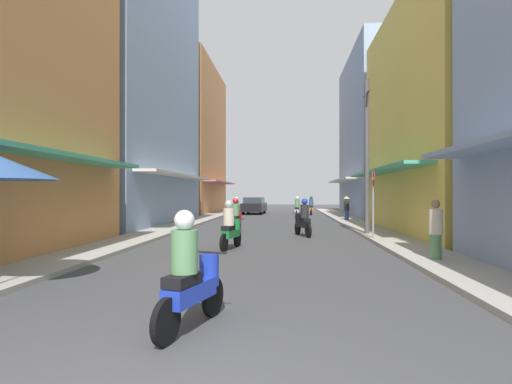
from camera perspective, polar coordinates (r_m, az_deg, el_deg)
The scene contains 19 objects.
ground_plane at distance 20.32m, azimuth 1.69°, elevation -5.24°, with size 93.21×93.21×0.00m, color #424244.
sidewalk_left at distance 21.10m, azimuth -11.62°, elevation -4.89°, with size 1.72×50.37×0.12m, color #ADA89E.
sidewalk_right at distance 20.66m, azimuth 15.30°, elevation -4.98°, with size 1.72×50.37×0.12m, color #ADA89E.
building_left_mid at distance 26.46m, azimuth -17.80°, elevation 14.90°, with size 7.05×13.94×17.36m.
building_left_far at distance 39.41m, azimuth -9.90°, elevation 6.97°, with size 7.05×12.81×13.41m.
building_right_mid at distance 21.02m, azimuth 26.31°, elevation 9.15°, with size 7.05×12.48×10.39m.
building_right_far at distance 33.86m, azimuth 17.73°, elevation 7.35°, with size 7.05×12.49×12.46m.
motorbike_white at distance 30.69m, azimuth 5.72°, elevation -2.21°, with size 0.56×1.80×1.58m.
motorbike_maroon at distance 27.36m, azimuth -2.68°, elevation -2.46°, with size 0.55×1.81×1.58m.
motorbike_blue at distance 5.61m, azimuth -8.91°, elevation -11.34°, with size 0.69×1.76×1.58m.
motorbike_black at distance 17.43m, azimuth 6.47°, elevation -3.76°, with size 0.75×1.74×1.58m.
motorbike_green at distance 13.35m, azimuth -3.49°, elevation -4.85°, with size 0.63×1.79×1.58m.
motorbike_orange at distance 34.84m, azimuth 7.56°, elevation -1.97°, with size 0.55×1.81×1.58m.
motorbike_red at distance 18.95m, azimuth -2.73°, elevation -3.47°, with size 0.55×1.81×1.58m.
parked_car at distance 36.13m, azimuth -0.25°, elevation -1.85°, with size 2.03×4.21×1.45m.
pedestrian_far at distance 26.88m, azimuth 12.32°, elevation -2.06°, with size 0.44×0.44×1.61m.
pedestrian_midway at distance 11.56m, azimuth 23.41°, elevation -5.02°, with size 0.34×0.34×1.63m.
utility_pole at distance 17.96m, azimuth 14.95°, elevation 4.80°, with size 0.20×1.20×6.54m.
street_sign_no_entry at distance 16.16m, azimuth 15.75°, elevation -0.44°, with size 0.07×0.60×2.65m.
Camera 1 is at (0.95, -3.03, 1.79)m, focal length 29.17 mm.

